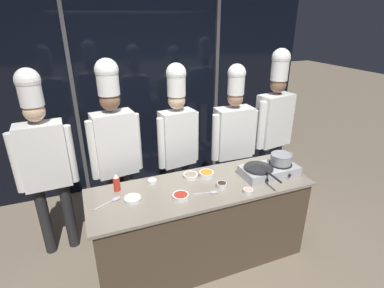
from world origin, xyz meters
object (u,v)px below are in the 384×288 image
object	(u,v)px
prep_bowl_chili_flakes	(181,196)
chef_apprentice	(274,119)
prep_bowl_onion	(133,199)
prep_bowl_mushrooms	(190,175)
prep_bowl_shrimp	(248,191)
prep_bowl_rice	(152,181)
stock_pot	(281,158)
frying_pan	(259,166)
prep_bowl_soy_glaze	(222,185)
serving_spoon_slotted	(113,200)
serving_spoon_solid	(210,193)
portable_stove	(269,170)
squeeze_bottle_chili	(116,183)
chef_sous	(114,141)
chef_line	(177,135)
chef_head	(43,154)
prep_bowl_carrots	(206,174)
chef_pastry	(233,133)

from	to	relation	value
prep_bowl_chili_flakes	chef_apprentice	world-z (taller)	chef_apprentice
prep_bowl_onion	prep_bowl_mushrooms	bearing A→B (deg)	17.82
prep_bowl_shrimp	prep_bowl_rice	world-z (taller)	prep_bowl_rice
stock_pot	frying_pan	bearing A→B (deg)	-178.89
stock_pot	prep_bowl_onion	distance (m)	1.56
prep_bowl_soy_glaze	prep_bowl_mushrooms	distance (m)	0.36
serving_spoon_slotted	serving_spoon_solid	distance (m)	0.89
portable_stove	serving_spoon_slotted	bearing A→B (deg)	176.04
squeeze_bottle_chili	prep_bowl_rice	world-z (taller)	squeeze_bottle_chili
serving_spoon_slotted	frying_pan	bearing A→B (deg)	-4.52
stock_pot	prep_bowl_rice	world-z (taller)	stock_pot
prep_bowl_shrimp	serving_spoon_solid	world-z (taller)	prep_bowl_shrimp
chef_sous	prep_bowl_onion	bearing A→B (deg)	85.15
prep_bowl_shrimp	chef_apprentice	xyz separation A→B (m)	(0.99, 1.01, 0.27)
squeeze_bottle_chili	prep_bowl_chili_flakes	bearing A→B (deg)	-33.96
serving_spoon_slotted	chef_sous	distance (m)	0.71
squeeze_bottle_chili	prep_bowl_onion	xyz separation A→B (m)	(0.10, -0.23, -0.06)
prep_bowl_soy_glaze	chef_apprentice	distance (m)	1.47
portable_stove	chef_line	xyz separation A→B (m)	(-0.74, 0.78, 0.22)
prep_bowl_onion	chef_head	world-z (taller)	chef_head
squeeze_bottle_chili	prep_bowl_rice	size ratio (longest dim) A/B	1.93
prep_bowl_chili_flakes	chef_head	bearing A→B (deg)	143.85
frying_pan	serving_spoon_slotted	xyz separation A→B (m)	(-1.45, 0.11, -0.12)
prep_bowl_onion	prep_bowl_soy_glaze	bearing A→B (deg)	-6.26
prep_bowl_shrimp	chef_line	size ratio (longest dim) A/B	0.05
stock_pot	prep_bowl_shrimp	world-z (taller)	stock_pot
prep_bowl_onion	chef_sous	distance (m)	0.75
prep_bowl_shrimp	prep_bowl_carrots	bearing A→B (deg)	119.70
portable_stove	chef_pastry	xyz separation A→B (m)	(-0.01, 0.77, 0.14)
prep_bowl_rice	stock_pot	bearing A→B (deg)	-12.21
serving_spoon_solid	chef_pastry	bearing A→B (deg)	50.65
prep_bowl_chili_flakes	chef_head	xyz separation A→B (m)	(-1.14, 0.83, 0.25)
chef_line	stock_pot	bearing A→B (deg)	130.57
prep_bowl_soy_glaze	chef_line	distance (m)	0.87
frying_pan	prep_bowl_carrots	xyz separation A→B (m)	(-0.49, 0.21, -0.09)
stock_pot	prep_bowl_chili_flakes	size ratio (longest dim) A/B	1.58
chef_sous	chef_apprentice	xyz separation A→B (m)	(2.06, 0.07, -0.03)
prep_bowl_mushrooms	chef_pastry	bearing A→B (deg)	33.74
prep_bowl_shrimp	chef_apprentice	bearing A→B (deg)	45.68
serving_spoon_solid	prep_bowl_chili_flakes	bearing A→B (deg)	174.96
chef_pastry	prep_bowl_mushrooms	bearing A→B (deg)	35.02
stock_pot	serving_spoon_slotted	world-z (taller)	stock_pot
frying_pan	prep_bowl_chili_flakes	world-z (taller)	frying_pan
prep_bowl_carrots	chef_line	bearing A→B (deg)	101.42
squeeze_bottle_chili	chef_line	distance (m)	0.95
prep_bowl_carrots	serving_spoon_solid	size ratio (longest dim) A/B	0.63
frying_pan	prep_bowl_chili_flakes	xyz separation A→B (m)	(-0.87, -0.07, -0.10)
squeeze_bottle_chili	prep_bowl_carrots	distance (m)	0.90
stock_pot	chef_line	size ratio (longest dim) A/B	0.12
prep_bowl_mushrooms	serving_spoon_solid	size ratio (longest dim) A/B	0.63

